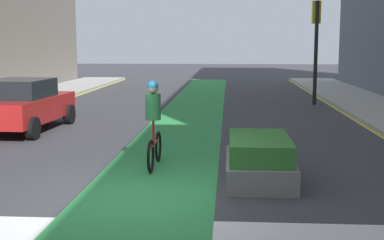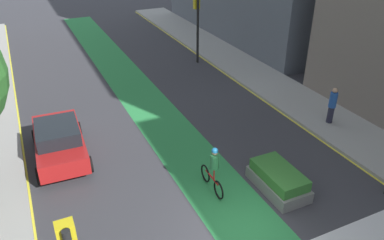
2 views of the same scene
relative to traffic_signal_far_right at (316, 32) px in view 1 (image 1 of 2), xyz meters
The scene contains 6 objects.
ground_plane 15.81m from the traffic_signal_far_right, 110.12° to the right, with size 120.00×120.00×0.00m, color #38383D.
bike_lane_paint 15.74m from the traffic_signal_far_right, 109.32° to the right, with size 2.40×60.00×0.01m, color #2D8C47.
traffic_signal_far_right is the anchor object (origin of this frame).
car_red_left_far 12.80m from the traffic_signal_far_right, 141.66° to the right, with size 2.17×4.27×1.57m.
cyclist_in_lane 13.55m from the traffic_signal_far_right, 113.20° to the right, with size 0.32×1.73×1.86m.
median_planter 13.84m from the traffic_signal_far_right, 103.22° to the right, with size 1.27×2.34×0.85m.
Camera 1 is at (1.63, -8.68, 2.62)m, focal length 49.65 mm.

